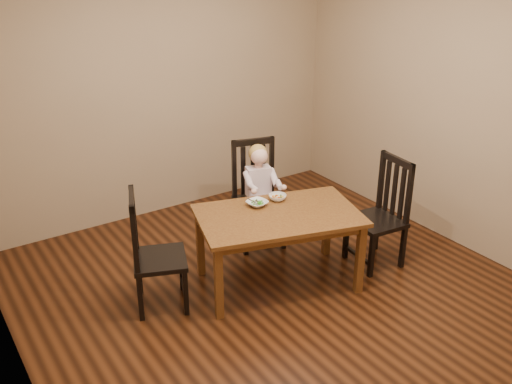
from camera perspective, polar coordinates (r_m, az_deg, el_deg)
room at (r=4.33m, az=1.94°, el=5.18°), size 4.01×4.01×2.71m
dining_table at (r=4.75m, az=2.26°, el=-3.02°), size 1.50×1.14×0.67m
chair_child at (r=5.48m, az=0.13°, el=-0.33°), size 0.54×0.52×1.02m
chair_left at (r=4.59m, az=-10.26°, el=-6.09°), size 0.54×0.55×1.00m
chair_right at (r=5.25m, az=12.41°, el=-2.18°), size 0.46×0.47×1.01m
toddler at (r=5.38m, az=0.30°, el=0.73°), size 0.39×0.45×0.52m
bowl_peas at (r=4.85m, az=0.12°, el=-1.14°), size 0.20×0.20×0.04m
bowl_veg at (r=4.96m, az=2.17°, el=-0.54°), size 0.19×0.19×0.05m
fork at (r=4.81m, az=-0.27°, el=-1.05°), size 0.07×0.12×0.05m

